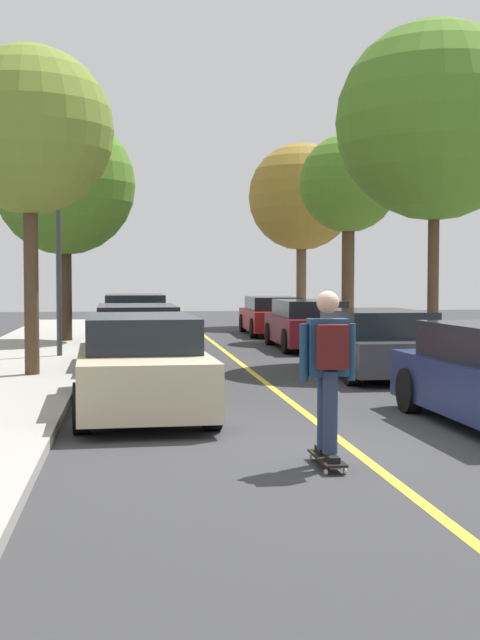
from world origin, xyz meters
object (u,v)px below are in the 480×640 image
object	(u,v)px
parked_car_right_near	(376,343)
street_tree_right_near	(349,185)
parked_car_left_far	(135,321)
street_tree_left_nearest	(29,131)
street_tree_right_nearest	(435,121)
street_tree_right_far	(302,197)
skateboard	(327,458)
parked_car_right_farthest	(272,316)
parked_car_left_nearest	(141,365)
parked_car_left_near	(137,338)
parked_car_right_far	(308,324)
streetlamp	(58,226)
skateboarder	(328,363)
street_tree_left_near	(65,185)

from	to	relation	value
parked_car_right_near	street_tree_right_near	bearing A→B (deg)	78.66
parked_car_left_far	parked_car_right_near	bearing A→B (deg)	-59.08
street_tree_left_nearest	street_tree_right_near	distance (m)	12.99
street_tree_right_nearest	parked_car_right_near	bearing A→B (deg)	-131.70
street_tree_right_far	skateboard	world-z (taller)	street_tree_right_far
parked_car_right_farthest	parked_car_left_nearest	bearing A→B (deg)	-105.91
parked_car_right_farthest	street_tree_left_nearest	xyz separation A→B (m)	(-6.58, -12.33, 3.96)
parked_car_right_near	street_tree_left_nearest	bearing A→B (deg)	-179.19
parked_car_left_near	skateboard	bearing A→B (deg)	-78.94
parked_car_right_near	parked_car_right_far	xyz separation A→B (m)	(-0.00, 6.43, 0.02)
parked_car_right_far	street_tree_right_near	bearing A→B (deg)	59.30
parked_car_right_near	street_tree_right_nearest	world-z (taller)	street_tree_right_nearest
parked_car_left_nearest	street_tree_left_nearest	bearing A→B (deg)	116.35
parked_car_left_far	skateboard	distance (m)	15.67
parked_car_right_near	street_tree_right_near	distance (m)	10.73
street_tree_left_nearest	street_tree_right_far	world-z (taller)	street_tree_right_far
parked_car_left_nearest	street_tree_right_far	xyz separation A→B (m)	(6.58, 21.00, 4.39)
street_tree_right_nearest	parked_car_left_nearest	bearing A→B (deg)	-136.68
parked_car_left_near	street_tree_left_nearest	size ratio (longest dim) A/B	0.76
parked_car_left_nearest	street_tree_right_nearest	size ratio (longest dim) A/B	0.60
parked_car_right_farthest	streetlamp	world-z (taller)	streetlamp
parked_car_left_far	parked_car_right_far	xyz separation A→B (m)	(4.63, -1.30, -0.05)
parked_car_right_far	street_tree_left_nearest	distance (m)	10.07
streetlamp	skateboarder	distance (m)	12.29
street_tree_left_near	skateboarder	distance (m)	17.22
street_tree_right_near	skateboarder	size ratio (longest dim) A/B	3.68
parked_car_left_nearest	parked_car_right_farthest	bearing A→B (deg)	74.09
street_tree_left_nearest	skateboarder	size ratio (longest dim) A/B	3.56
parked_car_left_far	street_tree_right_near	size ratio (longest dim) A/B	0.70
parked_car_left_near	parked_car_right_farthest	world-z (taller)	parked_car_left_near
skateboarder	streetlamp	bearing A→B (deg)	107.18
parked_car_left_far	skateboard	bearing A→B (deg)	-83.29
parked_car_left_nearest	parked_car_right_near	size ratio (longest dim) A/B	1.06
street_tree_right_far	skateboarder	distance (m)	25.60
parked_car_right_farthest	skateboard	xyz separation A→B (m)	(-2.80, -20.05, -0.56)
street_tree_left_nearest	skateboarder	world-z (taller)	street_tree_left_nearest
street_tree_right_nearest	street_tree_right_far	size ratio (longest dim) A/B	1.06
parked_car_left_near	parked_car_right_near	xyz separation A→B (m)	(4.63, -1.56, -0.03)
parked_car_left_far	street_tree_right_near	xyz separation A→B (m)	(6.58, 1.98, 4.07)
skateboard	street_tree_right_near	bearing A→B (deg)	74.84
street_tree_right_near	street_tree_right_far	size ratio (longest dim) A/B	0.88
parked_car_left_near	street_tree_right_far	xyz separation A→B (m)	(6.58, 15.43, 4.40)
parked_car_right_farthest	street_tree_left_near	bearing A→B (deg)	-150.97
street_tree_right_nearest	streetlamp	bearing A→B (deg)	169.49
parked_car_left_nearest	parked_car_left_near	bearing A→B (deg)	90.00
parked_car_left_far	street_tree_right_near	world-z (taller)	street_tree_right_near
parked_car_left_nearest	street_tree_right_near	bearing A→B (deg)	64.39
street_tree_left_near	skateboard	size ratio (longest dim) A/B	7.61
street_tree_left_near	street_tree_right_far	size ratio (longest dim) A/B	0.91
parked_car_left_near	parked_car_right_farthest	distance (m)	11.64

